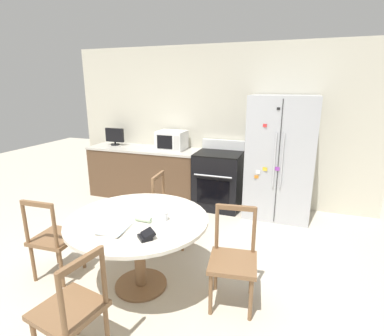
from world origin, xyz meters
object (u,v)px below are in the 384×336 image
oven_range (218,180)px  dining_chair_near (71,311)px  countertop_tv (115,136)px  candle_glass (163,217)px  dining_chair_far (171,210)px  wallet (147,235)px  dining_chair_right (233,260)px  dining_chair_left (54,239)px  refrigerator (280,158)px  microwave (172,140)px

oven_range → dining_chair_near: bearing=-94.2°
countertop_tv → candle_glass: countertop_tv is taller
dining_chair_far → countertop_tv: bearing=-134.1°
countertop_tv → wallet: 3.38m
dining_chair_right → dining_chair_left: bearing=-0.7°
dining_chair_left → countertop_tv: bearing=106.2°
refrigerator → dining_chair_left: (-2.06, -2.38, -0.48)m
refrigerator → dining_chair_far: refrigerator is taller
microwave → dining_chair_far: bearing=-67.7°
dining_chair_right → wallet: bearing=24.2°
dining_chair_near → candle_glass: bearing=-5.8°
oven_range → dining_chair_near: oven_range is taller
microwave → dining_chair_right: bearing=-55.5°
dining_chair_right → candle_glass: (-0.66, -0.04, 0.34)m
countertop_tv → dining_chair_left: bearing=-70.8°
dining_chair_near → candle_glass: 1.05m
countertop_tv → oven_range: bearing=-2.6°
refrigerator → dining_chair_left: 3.18m
refrigerator → dining_chair_near: (-1.17, -3.16, -0.48)m
dining_chair_far → dining_chair_near: (0.03, -1.84, 0.00)m
candle_glass → oven_range: bearing=91.1°
candle_glass → dining_chair_left: bearing=-171.0°
oven_range → candle_glass: oven_range is taller
wallet → dining_chair_left: bearing=171.3°
countertop_tv → dining_chair_near: countertop_tv is taller
refrigerator → dining_chair_far: size_ratio=2.03×
dining_chair_left → wallet: size_ratio=5.17×
dining_chair_far → dining_chair_near: size_ratio=1.00×
microwave → wallet: 2.82m
dining_chair_near → candle_glass: size_ratio=10.51×
microwave → oven_range: bearing=-4.9°
refrigerator → dining_chair_far: (-1.21, -1.32, -0.48)m
dining_chair_far → candle_glass: dining_chair_far is taller
dining_chair_far → dining_chair_left: bearing=-42.9°
microwave → candle_glass: size_ratio=5.42×
dining_chair_near → countertop_tv: bearing=38.4°
dining_chair_right → refrigerator: bearing=-103.9°
dining_chair_near → oven_range: bearing=6.0°
dining_chair_far → dining_chair_right: size_ratio=1.00×
wallet → candle_glass: bearing=92.5°
countertop_tv → dining_chair_left: countertop_tv is taller
dining_chair_right → candle_glass: dining_chair_right is taller
oven_range → wallet: oven_range is taller
refrigerator → countertop_tv: 2.94m
microwave → dining_chair_far: (0.58, -1.42, -0.62)m
candle_glass → wallet: size_ratio=0.49×
dining_chair_near → microwave: bearing=20.9°
dining_chair_near → wallet: size_ratio=5.17×
oven_range → dining_chair_right: size_ratio=1.20×
countertop_tv → dining_chair_near: 3.76m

